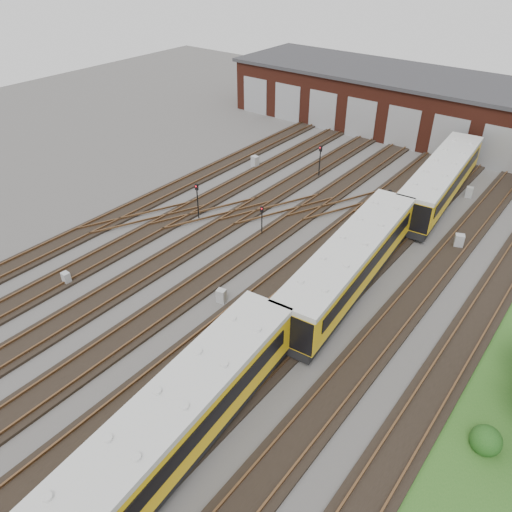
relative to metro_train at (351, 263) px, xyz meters
The scene contains 14 objects.
ground 10.29m from the metro_train, 126.52° to the right, with size 120.00×120.00×0.00m, color #474442.
track_network 9.91m from the metro_train, 129.37° to the right, with size 30.40×70.00×0.33m.
maintenance_shed 32.45m from the metro_train, 100.68° to the left, with size 51.00×12.50×6.35m.
metro_train is the anchor object (origin of this frame).
signal_mast_0 8.88m from the metro_train, 168.11° to the left, with size 0.27×0.26×2.56m.
signal_mast_1 14.41m from the metro_train, behind, with size 0.29×0.28×3.19m.
signal_mast_2 17.67m from the metro_train, 128.17° to the left, with size 0.29×0.27×3.17m.
signal_mast_3 9.43m from the metro_train, 100.71° to the left, with size 0.27×0.25×3.13m.
relay_cabinet_0 19.11m from the metro_train, 143.59° to the right, with size 0.53×0.44×0.89m, color #A1A3A6.
relay_cabinet_1 21.15m from the metro_train, 145.11° to the left, with size 0.68×0.57×1.14m, color #A1A3A6.
relay_cabinet_2 8.70m from the metro_train, 132.07° to the right, with size 0.57×0.47×0.95m, color #A1A3A6.
relay_cabinet_3 18.65m from the metro_train, 84.00° to the left, with size 0.58×0.48×0.97m, color #A1A3A6.
relay_cabinet_4 10.47m from the metro_train, 66.73° to the left, with size 0.67×0.55×1.11m, color #A1A3A6.
bush_0 13.18m from the metro_train, 32.48° to the right, with size 1.46×1.46×1.46m, color #164513.
Camera 1 is at (17.52, -16.87, 20.35)m, focal length 35.00 mm.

